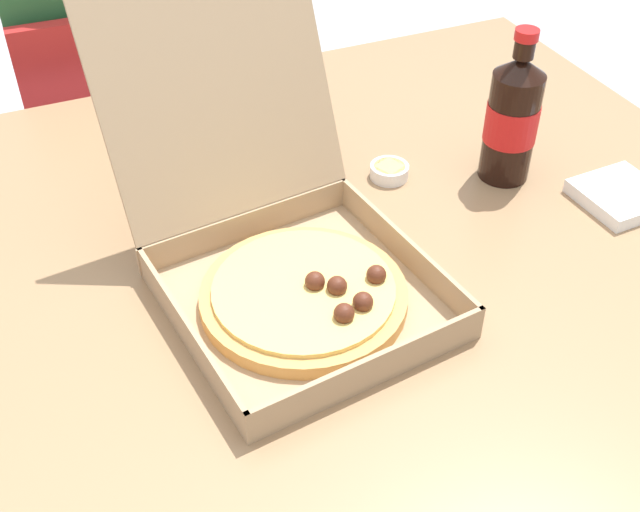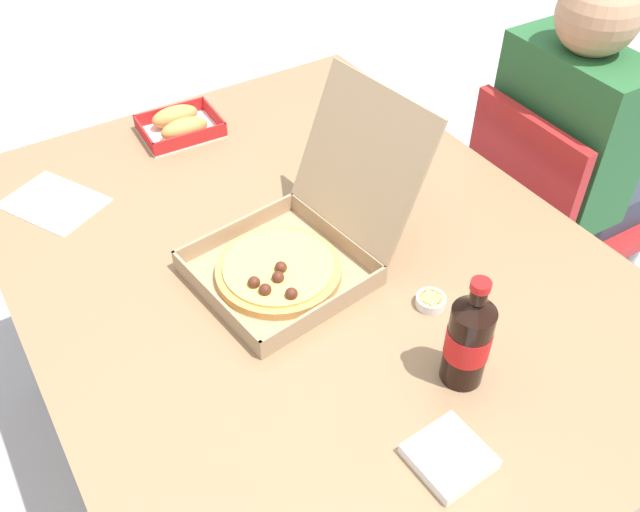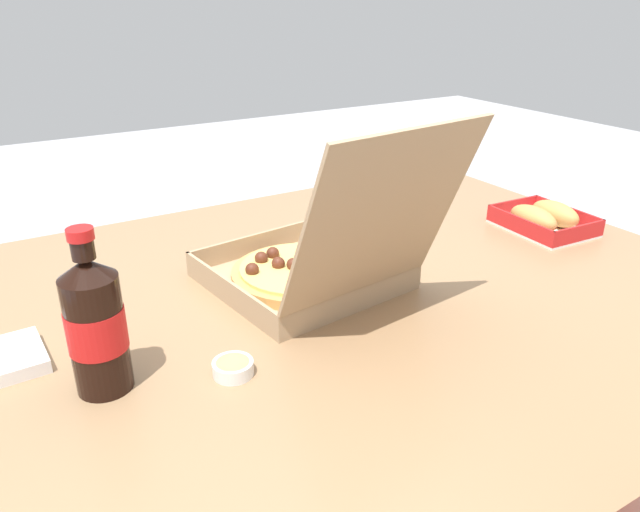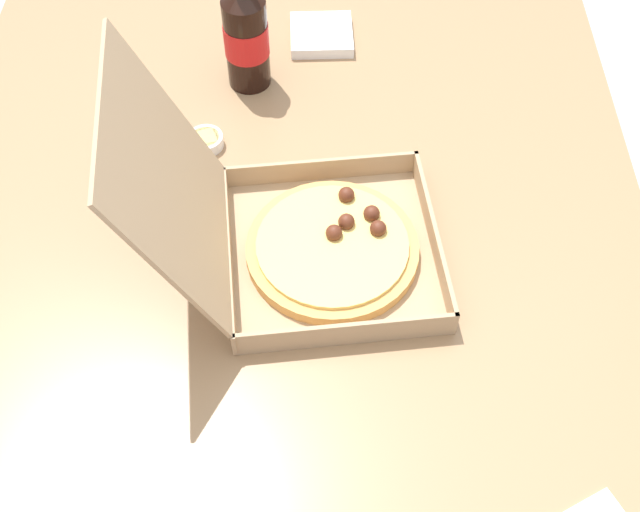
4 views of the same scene
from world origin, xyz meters
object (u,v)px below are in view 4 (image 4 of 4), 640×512
(pizza_box_open, at_px, (305,237))
(cola_bottle, at_px, (246,36))
(napkin_pile, at_px, (322,35))
(dipping_sauce_cup, at_px, (206,140))

(pizza_box_open, bearing_deg, cola_bottle, 15.40)
(pizza_box_open, bearing_deg, napkin_pile, -2.07)
(pizza_box_open, bearing_deg, dipping_sauce_cup, 36.50)
(cola_bottle, height_order, napkin_pile, cola_bottle)
(napkin_pile, height_order, dipping_sauce_cup, same)
(pizza_box_open, distance_m, cola_bottle, 0.39)
(cola_bottle, bearing_deg, napkin_pile, -47.17)
(pizza_box_open, relative_size, cola_bottle, 1.99)
(cola_bottle, distance_m, dipping_sauce_cup, 0.19)
(dipping_sauce_cup, bearing_deg, napkin_pile, -34.18)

